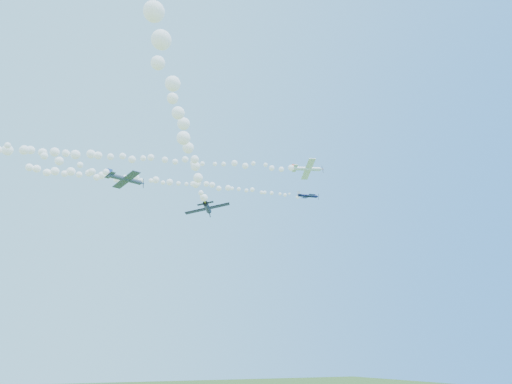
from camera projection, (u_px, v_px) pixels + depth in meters
name	position (u px, v px, depth m)	size (l,w,h in m)	color
plane_white	(308.00, 169.00, 104.39)	(7.92, 8.18, 2.49)	white
smoke_trail_white	(121.00, 157.00, 97.39)	(80.60, 24.14, 3.28)	white
plane_navy	(308.00, 196.00, 116.07)	(6.51, 6.80, 1.83)	#0D133A
smoke_trail_navy	(174.00, 183.00, 106.71)	(67.35, 12.52, 2.59)	white
plane_grey	(126.00, 179.00, 78.70)	(7.47, 7.89, 2.02)	#3E475A
plane_black	(207.00, 208.00, 72.22)	(7.34, 7.11, 2.45)	black
smoke_trail_black	(160.00, 53.00, 34.64)	(32.81, 69.34, 2.96)	white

